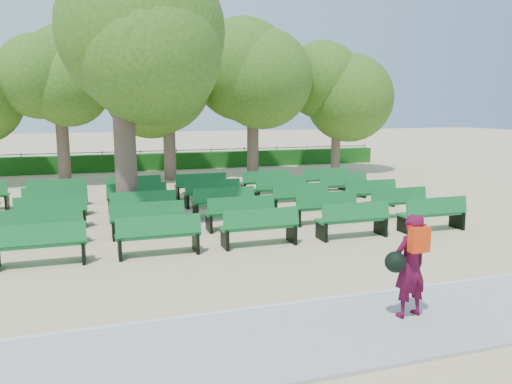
# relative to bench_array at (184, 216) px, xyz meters

# --- Properties ---
(ground) EXTENTS (120.00, 120.00, 0.00)m
(ground) POSITION_rel_bench_array_xyz_m (0.93, -1.11, -0.10)
(ground) COLOR tan
(paving) EXTENTS (30.00, 2.20, 0.06)m
(paving) POSITION_rel_bench_array_xyz_m (0.93, -8.51, -0.07)
(paving) COLOR #A8A7A3
(paving) RESTS_ON ground
(curb) EXTENTS (30.00, 0.12, 0.10)m
(curb) POSITION_rel_bench_array_xyz_m (0.93, -7.36, -0.05)
(curb) COLOR silver
(curb) RESTS_ON ground
(hedge) EXTENTS (26.00, 0.70, 0.90)m
(hedge) POSITION_rel_bench_array_xyz_m (0.93, 12.89, 0.35)
(hedge) COLOR #185717
(hedge) RESTS_ON ground
(fence) EXTENTS (26.00, 0.10, 1.02)m
(fence) POSITION_rel_bench_array_xyz_m (0.93, 13.29, -0.10)
(fence) COLOR black
(fence) RESTS_ON ground
(tree_line) EXTENTS (21.80, 6.80, 7.04)m
(tree_line) POSITION_rel_bench_array_xyz_m (0.93, 8.89, -0.10)
(tree_line) COLOR #3B6A1C
(tree_line) RESTS_ON ground
(bench_array) EXTENTS (1.93, 0.70, 1.20)m
(bench_array) POSITION_rel_bench_array_xyz_m (0.00, 0.00, 0.00)
(bench_array) COLOR #126B2B
(bench_array) RESTS_ON ground
(tree_among) EXTENTS (4.92, 4.92, 7.05)m
(tree_among) POSITION_rel_bench_array_xyz_m (-1.64, 0.28, 4.70)
(tree_among) COLOR brown
(tree_among) RESTS_ON ground
(person) EXTENTS (0.80, 0.50, 1.66)m
(person) POSITION_rel_bench_array_xyz_m (2.09, -8.36, 0.82)
(person) COLOR #4B0A25
(person) RESTS_ON ground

